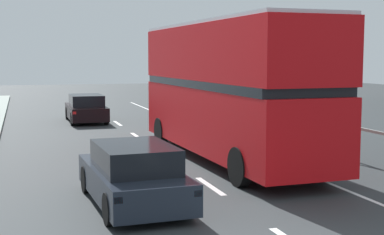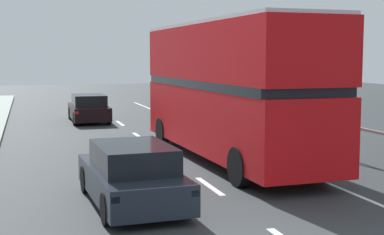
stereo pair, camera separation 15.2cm
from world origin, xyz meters
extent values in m
cube|color=silver|center=(0.00, 5.67, 0.00)|extent=(0.16, 2.03, 0.01)
cube|color=silver|center=(0.00, 10.33, 0.00)|extent=(0.16, 2.03, 0.01)
cube|color=silver|center=(0.00, 15.00, 0.00)|extent=(0.16, 2.03, 0.01)
cube|color=silver|center=(0.00, 19.66, 0.00)|extent=(0.16, 2.03, 0.01)
cube|color=silver|center=(0.00, 24.32, 0.00)|extent=(0.16, 2.03, 0.01)
cube|color=silver|center=(0.00, 28.99, 0.00)|extent=(0.16, 2.03, 0.01)
cube|color=silver|center=(3.03, 9.00, 0.00)|extent=(0.12, 46.00, 0.01)
cube|color=gray|center=(5.17, 9.00, 1.10)|extent=(0.08, 42.00, 0.08)
cylinder|color=gray|center=(5.17, 7.25, 0.55)|extent=(0.10, 0.10, 1.10)
cylinder|color=gray|center=(5.17, 10.75, 0.55)|extent=(0.10, 0.10, 1.10)
cylinder|color=gray|center=(5.17, 14.25, 0.55)|extent=(0.10, 0.10, 1.10)
cylinder|color=gray|center=(5.17, 17.75, 0.55)|extent=(0.10, 0.10, 1.10)
cylinder|color=gray|center=(5.17, 21.25, 0.55)|extent=(0.10, 0.10, 1.10)
cylinder|color=gray|center=(5.17, 24.75, 0.55)|extent=(0.10, 0.10, 1.10)
cylinder|color=gray|center=(5.17, 28.25, 0.55)|extent=(0.10, 0.10, 1.10)
cube|color=red|center=(1.70, 8.90, 1.32)|extent=(2.85, 10.19, 1.93)
cube|color=black|center=(1.70, 8.90, 2.40)|extent=(2.86, 9.79, 0.24)
cube|color=red|center=(1.70, 8.90, 3.36)|extent=(2.85, 10.19, 1.67)
cube|color=silver|center=(1.70, 8.90, 4.24)|extent=(2.79, 9.99, 0.10)
cube|color=black|center=(1.51, 13.93, 1.41)|extent=(2.22, 0.12, 1.35)
cube|color=yellow|center=(1.51, 13.93, 3.77)|extent=(1.48, 0.10, 0.28)
cylinder|color=black|center=(0.43, 12.51, 0.50)|extent=(0.32, 1.01, 1.00)
cylinder|color=black|center=(2.70, 12.59, 0.50)|extent=(0.32, 1.01, 1.00)
cylinder|color=black|center=(0.70, 5.41, 0.50)|extent=(0.32, 1.01, 1.00)
cylinder|color=black|center=(2.97, 5.49, 0.50)|extent=(0.32, 1.01, 1.00)
cube|color=#1C222D|center=(-2.19, 4.54, 0.50)|extent=(1.92, 4.26, 0.64)
cube|color=black|center=(-2.18, 4.33, 1.09)|extent=(1.63, 2.37, 0.54)
cube|color=red|center=(-2.85, 2.45, 0.66)|extent=(0.16, 0.07, 0.12)
cube|color=red|center=(-1.33, 2.52, 0.66)|extent=(0.16, 0.07, 0.12)
cylinder|color=black|center=(-3.03, 5.90, 0.32)|extent=(0.23, 0.65, 0.64)
cylinder|color=black|center=(-1.47, 5.97, 0.32)|extent=(0.23, 0.65, 0.64)
cylinder|color=black|center=(-2.91, 3.12, 0.32)|extent=(0.23, 0.65, 0.64)
cylinder|color=black|center=(-1.34, 3.19, 0.32)|extent=(0.23, 0.65, 0.64)
cube|color=black|center=(-1.39, 20.79, 0.50)|extent=(1.76, 4.23, 0.65)
cube|color=black|center=(-1.39, 20.58, 1.10)|extent=(1.54, 2.33, 0.54)
cube|color=red|center=(-2.15, 18.70, 0.67)|extent=(0.16, 0.06, 0.12)
cube|color=red|center=(-0.61, 18.71, 0.67)|extent=(0.16, 0.06, 0.12)
cylinder|color=black|center=(-2.18, 22.20, 0.32)|extent=(0.20, 0.64, 0.64)
cylinder|color=black|center=(-0.60, 22.20, 0.32)|extent=(0.20, 0.64, 0.64)
cylinder|color=black|center=(-2.17, 19.37, 0.32)|extent=(0.20, 0.64, 0.64)
cylinder|color=black|center=(-0.59, 19.38, 0.32)|extent=(0.20, 0.64, 0.64)
camera|label=1|loc=(-4.47, -7.37, 3.22)|focal=52.40mm
camera|label=2|loc=(-4.32, -7.41, 3.22)|focal=52.40mm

